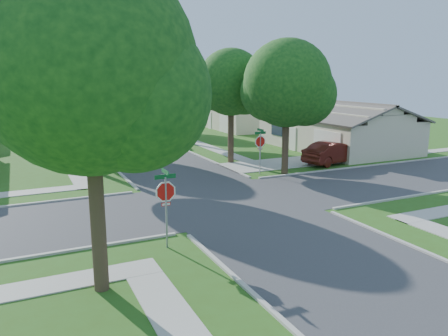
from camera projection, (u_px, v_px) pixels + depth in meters
name	position (u px, v px, depth m)	size (l,w,h in m)	color
ground	(226.00, 201.00, 22.46)	(100.00, 100.00, 0.00)	#2E5617
road_ns	(226.00, 201.00, 22.46)	(7.00, 100.00, 0.02)	#333335
sidewalk_ne	(174.00, 135.00, 48.01)	(1.20, 40.00, 0.04)	#9E9B91
sidewalk_nw	(56.00, 141.00, 42.89)	(1.20, 40.00, 0.04)	#9E9B91
driveway	(281.00, 163.00, 32.04)	(8.80, 3.60, 0.05)	#9E9B91
stop_sign_sw	(166.00, 195.00, 15.91)	(1.05, 0.80, 2.98)	gray
stop_sign_ne	(260.00, 143.00, 28.17)	(1.05, 0.80, 2.98)	gray
tree_e_near	(232.00, 85.00, 31.26)	(4.97, 4.80, 8.28)	#38281C
tree_e_mid	(176.00, 77.00, 41.75)	(5.59, 5.40, 9.21)	#38281C
tree_e_far	(141.00, 79.00, 53.30)	(5.17, 5.00, 8.72)	#38281C
tree_w_near	(97.00, 79.00, 27.22)	(5.38, 5.20, 8.97)	#38281C
tree_w_mid	(73.00, 74.00, 37.76)	(5.80, 5.60, 9.56)	#38281C
tree_w_far	(60.00, 83.00, 49.45)	(4.76, 4.60, 8.04)	#38281C
tree_sw_corner	(91.00, 77.00, 11.87)	(6.21, 6.00, 9.55)	#38281C
tree_ne_corner	(288.00, 87.00, 27.70)	(5.80, 5.60, 8.66)	#38281C
house_ne_near	(335.00, 131.00, 38.57)	(8.42, 13.60, 4.23)	#B1A88C
house_ne_far	(241.00, 115.00, 54.49)	(8.42, 13.60, 4.23)	#B1A88C
car_driveway	(333.00, 153.00, 31.90)	(1.73, 4.96, 1.63)	#501710
car_curb_east	(166.00, 137.00, 40.04)	(1.93, 4.79, 1.63)	black
car_curb_west	(80.00, 123.00, 53.71)	(1.85, 4.56, 1.32)	black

